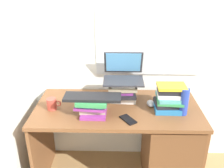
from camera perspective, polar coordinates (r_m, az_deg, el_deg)
name	(u,v)px	position (r m, az deg, el deg)	size (l,w,h in m)	color
wall_back	(118,25)	(2.13, 1.37, 13.42)	(6.00, 0.06, 2.60)	silver
wall_left	(5,34)	(1.95, -23.51, 10.48)	(0.05, 6.00, 2.60)	silver
desk	(155,143)	(2.17, 9.95, -13.16)	(1.31, 0.64, 0.72)	brown
book_stack_tall	(122,92)	(2.03, 2.30, -1.81)	(0.24, 0.20, 0.18)	white
book_stack_keyboard_riser	(92,106)	(1.86, -4.64, -4.99)	(0.25, 0.22, 0.13)	#8C338C
book_stack_side	(168,98)	(1.94, 12.80, -3.25)	(0.22, 0.20, 0.21)	#2672B2
laptop	(123,73)	(2.02, 2.51, 2.54)	(0.32, 0.29, 0.21)	#2D2D33
keyboard	(92,97)	(1.83, -4.68, -3.04)	(0.42, 0.14, 0.02)	black
computer_mouse	(150,103)	(2.02, 8.77, -4.43)	(0.06, 0.10, 0.04)	#A5A8AD
mug	(51,104)	(1.99, -13.82, -4.45)	(0.11, 0.08, 0.09)	#B23F33
water_bottle	(183,102)	(1.91, 16.13, -3.94)	(0.07, 0.07, 0.21)	#263FA5
cell_phone	(127,119)	(1.81, 3.57, -8.17)	(0.07, 0.14, 0.01)	black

